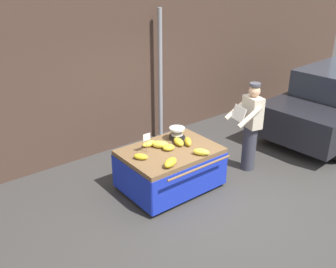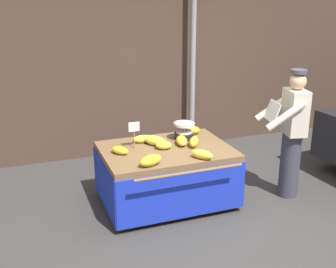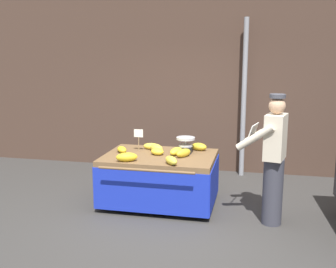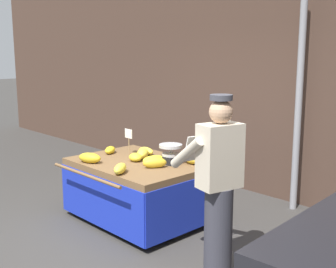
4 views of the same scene
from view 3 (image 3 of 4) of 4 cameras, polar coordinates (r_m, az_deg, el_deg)
ground_plane at (r=5.41m, az=1.10°, el=-12.73°), size 60.00×60.00×0.00m
back_wall at (r=7.70m, az=5.35°, el=9.08°), size 16.00×0.24×3.85m
street_pole at (r=7.35m, az=10.75°, el=4.95°), size 0.09×0.09×2.85m
banana_cart at (r=5.94m, az=-1.17°, el=-4.88°), size 1.64×1.37×0.75m
weighing_scale at (r=6.01m, az=2.51°, el=-1.55°), size 0.28×0.28×0.23m
price_sign at (r=6.07m, az=-4.22°, el=-0.19°), size 0.14×0.01×0.34m
banana_bunch_0 at (r=5.75m, az=2.22°, el=-2.71°), size 0.24×0.30×0.12m
banana_bunch_1 at (r=6.05m, az=-6.60°, el=-2.22°), size 0.24×0.26×0.09m
banana_bunch_2 at (r=6.22m, az=-2.36°, el=-1.76°), size 0.27×0.13×0.10m
banana_bunch_3 at (r=5.88m, az=1.18°, el=-2.47°), size 0.21×0.32×0.11m
banana_bunch_4 at (r=6.04m, az=-1.66°, el=-2.02°), size 0.30×0.32×0.12m
banana_bunch_5 at (r=5.36m, az=0.46°, el=-3.78°), size 0.26×0.29×0.11m
banana_bunch_6 at (r=5.54m, az=-5.90°, el=-3.28°), size 0.33×0.25×0.12m
banana_bunch_7 at (r=6.17m, az=4.44°, el=-1.81°), size 0.29×0.23×0.12m
banana_bunch_8 at (r=5.88m, az=-1.53°, el=-2.51°), size 0.25×0.23×0.10m
vendor_person at (r=5.33m, az=14.74°, el=-3.49°), size 0.65×0.61×1.71m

